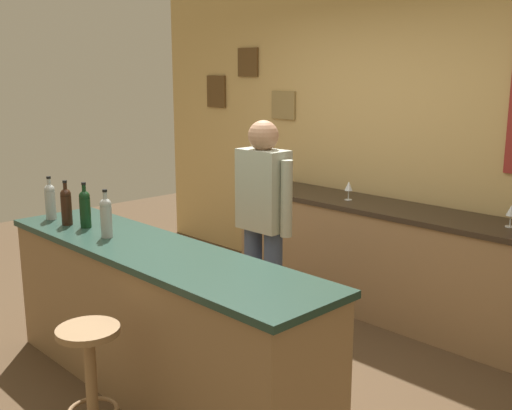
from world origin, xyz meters
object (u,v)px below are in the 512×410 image
(bartender, at_px, (263,219))
(wine_glass_c, at_px, (511,211))
(wine_bottle_d, at_px, (106,216))
(wine_glass_b, at_px, (349,187))
(wine_bottle_a, at_px, (50,200))
(wine_glass_a, at_px, (274,175))
(wine_bottle_c, at_px, (85,208))
(bar_stool, at_px, (90,368))
(wine_bottle_b, at_px, (66,205))

(bartender, relative_size, wine_glass_c, 10.45)
(wine_bottle_d, height_order, wine_glass_c, wine_bottle_d)
(wine_glass_b, bearing_deg, wine_bottle_a, -115.48)
(wine_glass_a, distance_m, wine_glass_c, 2.17)
(wine_bottle_a, relative_size, wine_glass_b, 1.97)
(bartender, height_order, wine_bottle_a, bartender)
(wine_bottle_c, bearing_deg, wine_glass_b, 73.14)
(bar_stool, bearing_deg, wine_bottle_b, 156.46)
(wine_glass_a, bearing_deg, bartender, -49.11)
(wine_bottle_a, relative_size, wine_glass_a, 1.97)
(bar_stool, bearing_deg, wine_glass_a, 114.93)
(bar_stool, height_order, wine_glass_b, wine_glass_b)
(wine_glass_b, bearing_deg, wine_glass_c, 2.96)
(bar_stool, distance_m, wine_bottle_c, 1.27)
(bar_stool, xyz_separation_m, wine_bottle_a, (-1.36, 0.49, 0.60))
(bartender, xyz_separation_m, wine_bottle_c, (-0.70, -0.98, 0.12))
(wine_bottle_a, distance_m, wine_glass_b, 2.34)
(bartender, xyz_separation_m, wine_glass_a, (-0.92, 1.06, 0.07))
(bartender, bearing_deg, wine_bottle_a, -136.21)
(wine_glass_a, height_order, wine_glass_b, same)
(bartender, bearing_deg, wine_glass_c, 42.50)
(wine_bottle_c, distance_m, wine_glass_a, 2.05)
(wine_bottle_b, bearing_deg, wine_glass_a, 91.83)
(wine_bottle_a, height_order, wine_bottle_b, same)
(wine_bottle_a, xyz_separation_m, wine_bottle_b, (0.23, 0.00, 0.00))
(bartender, height_order, wine_glass_b, bartender)
(wine_bottle_d, bearing_deg, wine_glass_b, 81.59)
(wine_glass_a, bearing_deg, wine_bottle_a, -94.36)
(wine_bottle_d, bearing_deg, wine_bottle_b, -176.91)
(wine_bottle_d, bearing_deg, wine_bottle_a, -177.52)
(bar_stool, relative_size, wine_glass_c, 4.39)
(bar_stool, xyz_separation_m, wine_bottle_c, (-0.98, 0.55, 0.60))
(bartender, xyz_separation_m, wine_bottle_b, (-0.85, -1.03, 0.12))
(wine_glass_a, xyz_separation_m, wine_glass_b, (0.85, 0.01, 0.00))
(wine_glass_c, bearing_deg, wine_bottle_d, -127.17)
(bartender, distance_m, wine_bottle_b, 1.34)
(wine_bottle_b, height_order, wine_glass_b, wine_bottle_b)
(wine_glass_c, bearing_deg, wine_glass_b, -177.04)
(wine_bottle_b, xyz_separation_m, wine_glass_c, (2.10, 2.17, -0.05))
(wine_bottle_b, distance_m, wine_glass_a, 2.10)
(wine_bottle_b, bearing_deg, bar_stool, -23.54)
(bar_stool, xyz_separation_m, wine_glass_a, (-1.20, 2.59, 0.55))
(wine_bottle_b, xyz_separation_m, wine_glass_b, (0.78, 2.10, -0.05))
(wine_bottle_b, distance_m, wine_bottle_d, 0.47)
(wine_bottle_c, relative_size, wine_bottle_d, 1.00)
(wine_bottle_b, bearing_deg, wine_glass_b, 69.70)
(bartender, xyz_separation_m, bar_stool, (0.28, -1.53, -0.48))
(wine_bottle_c, xyz_separation_m, wine_glass_b, (0.62, 2.05, -0.05))
(wine_bottle_a, height_order, wine_glass_b, wine_bottle_a)
(wine_glass_a, distance_m, wine_glass_b, 0.85)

